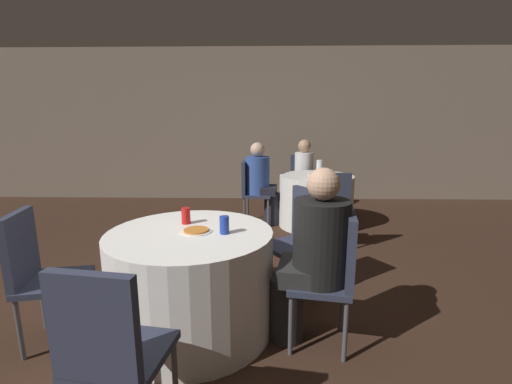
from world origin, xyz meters
TOP-DOWN VIEW (x-y plane):
  - ground_plane at (0.00, 0.00)m, footprint 16.00×16.00m
  - wall_back at (0.00, 4.34)m, footprint 16.00×0.06m
  - table_near at (0.05, 0.05)m, footprint 1.16×1.16m
  - table_far at (1.31, 2.56)m, footprint 1.04×1.04m
  - chair_near_northeast at (0.88, 0.60)m, footprint 0.56×0.56m
  - chair_near_west at (-0.92, -0.16)m, footprint 0.48×0.47m
  - chair_near_east at (1.03, -0.12)m, footprint 0.46×0.46m
  - chair_near_south at (-0.09, -0.94)m, footprint 0.45×0.46m
  - chair_far_north at (1.21, 3.50)m, footprint 0.44×0.44m
  - chair_far_south at (1.34, 1.63)m, footprint 0.42×0.42m
  - chair_far_west at (0.37, 2.65)m, footprint 0.44×0.44m
  - person_black_shirt at (0.88, -0.09)m, footprint 0.52×0.40m
  - person_white_shirt at (1.23, 3.33)m, footprint 0.32×0.49m
  - person_blue_shirt at (0.53, 2.64)m, footprint 0.51×0.36m
  - pizza_plate_near at (0.09, 0.05)m, footprint 0.22×0.22m
  - soda_can_blue at (0.30, 0.01)m, footprint 0.07×0.07m
  - soda_can_red at (-0.02, 0.24)m, footprint 0.07×0.07m
  - bottle_far at (1.33, 2.51)m, footprint 0.09×0.09m
  - cup_far at (1.17, 2.16)m, footprint 0.08×0.08m

SIDE VIEW (x-z plane):
  - ground_plane at x=0.00m, z-range 0.00..0.00m
  - table_near at x=0.05m, z-range 0.00..0.74m
  - table_far at x=1.31m, z-range 0.00..0.74m
  - chair_near_northeast at x=0.88m, z-range 0.09..1.02m
  - chair_near_west at x=-0.92m, z-range 0.09..1.02m
  - chair_near_east at x=1.03m, z-range 0.09..1.02m
  - chair_near_south at x=-0.09m, z-range 0.09..1.02m
  - chair_far_north at x=1.21m, z-range 0.09..1.02m
  - chair_far_south at x=1.34m, z-range 0.09..1.02m
  - chair_far_west at x=0.37m, z-range 0.09..1.02m
  - person_white_shirt at x=1.23m, z-range 0.00..1.19m
  - person_blue_shirt at x=0.53m, z-range 0.01..1.21m
  - person_black_shirt at x=0.88m, z-range 0.02..1.23m
  - pizza_plate_near at x=0.09m, z-range 0.74..0.75m
  - cup_far at x=1.17m, z-range 0.74..0.84m
  - soda_can_blue at x=0.30m, z-range 0.74..0.86m
  - soda_can_red at x=-0.02m, z-range 0.74..0.86m
  - bottle_far at x=1.33m, z-range 0.74..0.96m
  - wall_back at x=0.00m, z-range 0.00..2.80m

